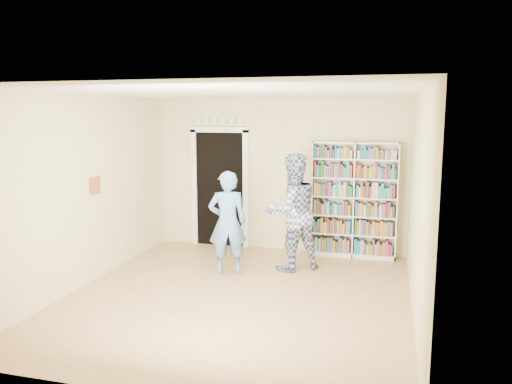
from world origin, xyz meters
TOP-DOWN VIEW (x-y plane):
  - floor at (0.00, 0.00)m, footprint 5.00×5.00m
  - ceiling at (0.00, 0.00)m, footprint 5.00×5.00m
  - wall_back at (0.00, 2.50)m, footprint 4.50×0.00m
  - wall_left at (-2.25, 0.00)m, footprint 0.00×5.00m
  - wall_right at (2.25, 0.00)m, footprint 0.00×5.00m
  - bookshelf at (1.35, 2.34)m, footprint 1.43×0.27m
  - doorway at (-1.10, 2.48)m, footprint 1.10×0.08m
  - wall_art at (-2.23, 0.20)m, footprint 0.03×0.25m
  - man_blue at (-0.44, 0.93)m, footprint 0.68×0.56m
  - man_plaid at (0.47, 1.38)m, footprint 1.13×1.09m
  - paper_sheet at (0.59, 1.19)m, footprint 0.20×0.12m

SIDE VIEW (x-z plane):
  - floor at x=0.00m, z-range 0.00..0.00m
  - man_blue at x=-0.44m, z-range 0.00..1.59m
  - man_plaid at x=0.47m, z-range 0.00..1.84m
  - bookshelf at x=1.35m, z-range 0.01..1.98m
  - paper_sheet at x=0.59m, z-range 0.93..1.26m
  - doorway at x=-1.10m, z-range -0.04..2.39m
  - wall_back at x=0.00m, z-range -0.90..3.60m
  - wall_left at x=-2.25m, z-range -1.15..3.85m
  - wall_right at x=2.25m, z-range -1.15..3.85m
  - wall_art at x=-2.23m, z-range 1.27..1.52m
  - ceiling at x=0.00m, z-range 2.70..2.70m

